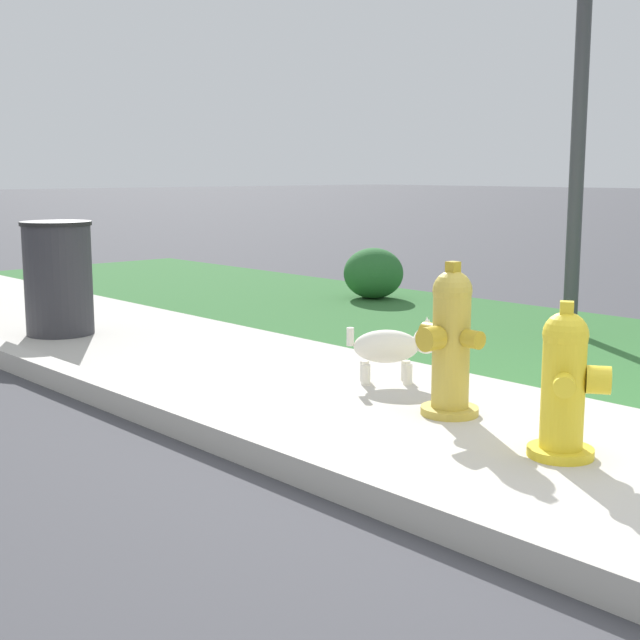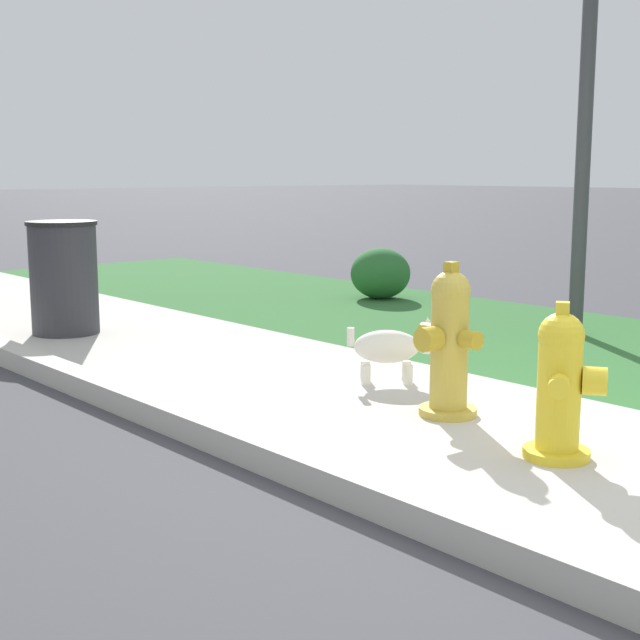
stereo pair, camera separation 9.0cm
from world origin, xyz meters
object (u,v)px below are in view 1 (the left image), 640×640
at_px(fire_hydrant_across_street, 450,343).
at_px(small_white_dog, 394,347).
at_px(fire_hydrant_by_grass_verge, 565,385).
at_px(trash_bin, 58,279).
at_px(shrub_bush_far_verge, 373,273).

xyz_separation_m(fire_hydrant_across_street, small_white_dog, (-0.66, 0.30, -0.16)).
bearing_deg(fire_hydrant_across_street, fire_hydrant_by_grass_verge, 170.75).
relative_size(fire_hydrant_by_grass_verge, trash_bin, 0.80).
bearing_deg(fire_hydrant_by_grass_verge, small_white_dog, -141.60).
relative_size(fire_hydrant_across_street, fire_hydrant_by_grass_verge, 1.15).
xyz_separation_m(small_white_dog, trash_bin, (-2.77, -0.72, 0.21)).
bearing_deg(trash_bin, small_white_dog, 14.55).
xyz_separation_m(fire_hydrant_across_street, trash_bin, (-3.43, -0.42, 0.05)).
relative_size(trash_bin, shrub_bush_far_verge, 1.48).
distance_m(trash_bin, shrub_bush_far_verge, 3.18).
relative_size(fire_hydrant_by_grass_verge, small_white_dog, 1.50).
bearing_deg(shrub_bush_far_verge, fire_hydrant_by_grass_verge, -36.02).
relative_size(fire_hydrant_across_street, trash_bin, 0.91).
bearing_deg(fire_hydrant_by_grass_verge, trash_bin, -120.17).
height_order(small_white_dog, trash_bin, trash_bin).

